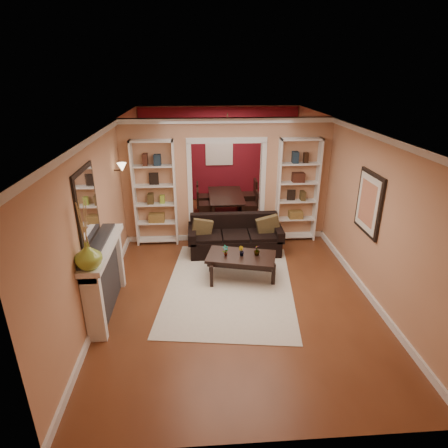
{
  "coord_description": "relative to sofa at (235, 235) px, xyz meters",
  "views": [
    {
      "loc": [
        -0.61,
        -6.71,
        3.61
      ],
      "look_at": [
        -0.19,
        -0.8,
        1.16
      ],
      "focal_mm": 30.0,
      "sensor_mm": 36.0,
      "label": 1
    }
  ],
  "objects": [
    {
      "name": "floor",
      "position": [
        -0.13,
        -0.45,
        -0.38
      ],
      "size": [
        8.0,
        8.0,
        0.0
      ],
      "primitive_type": "plane",
      "color": "brown",
      "rests_on": "ground"
    },
    {
      "name": "ceiling",
      "position": [
        -0.13,
        -0.45,
        2.32
      ],
      "size": [
        8.0,
        8.0,
        0.0
      ],
      "primitive_type": "plane",
      "rotation": [
        3.14,
        0.0,
        0.0
      ],
      "color": "white",
      "rests_on": "ground"
    },
    {
      "name": "wall_back",
      "position": [
        -0.13,
        3.55,
        0.97
      ],
      "size": [
        8.0,
        0.0,
        8.0
      ],
      "primitive_type": "plane",
      "rotation": [
        1.57,
        0.0,
        0.0
      ],
      "color": "tan",
      "rests_on": "ground"
    },
    {
      "name": "wall_front",
      "position": [
        -0.13,
        -4.45,
        0.97
      ],
      "size": [
        8.0,
        0.0,
        8.0
      ],
      "primitive_type": "plane",
      "rotation": [
        -1.57,
        0.0,
        0.0
      ],
      "color": "tan",
      "rests_on": "ground"
    },
    {
      "name": "wall_left",
      "position": [
        -2.38,
        -0.45,
        0.97
      ],
      "size": [
        0.0,
        8.0,
        8.0
      ],
      "primitive_type": "plane",
      "rotation": [
        1.57,
        0.0,
        1.57
      ],
      "color": "tan",
      "rests_on": "ground"
    },
    {
      "name": "wall_right",
      "position": [
        2.12,
        -0.45,
        0.97
      ],
      "size": [
        0.0,
        8.0,
        8.0
      ],
      "primitive_type": "plane",
      "rotation": [
        1.57,
        0.0,
        -1.57
      ],
      "color": "tan",
      "rests_on": "ground"
    },
    {
      "name": "partition_wall",
      "position": [
        -0.13,
        0.75,
        0.97
      ],
      "size": [
        4.5,
        0.15,
        2.7
      ],
      "primitive_type": "cube",
      "color": "tan",
      "rests_on": "floor"
    },
    {
      "name": "red_back_panel",
      "position": [
        -0.13,
        3.52,
        0.94
      ],
      "size": [
        4.44,
        0.04,
        2.64
      ],
      "primitive_type": "cube",
      "color": "maroon",
      "rests_on": "floor"
    },
    {
      "name": "dining_window",
      "position": [
        -0.13,
        3.48,
        1.17
      ],
      "size": [
        0.78,
        0.03,
        0.98
      ],
      "primitive_type": "cube",
      "color": "#8CA5CC",
      "rests_on": "wall_back"
    },
    {
      "name": "area_rug",
      "position": [
        -0.23,
        -1.37,
        -0.38
      ],
      "size": [
        2.61,
        3.37,
        0.01
      ],
      "primitive_type": "cube",
      "rotation": [
        0.0,
        0.0,
        -0.13
      ],
      "color": "beige",
      "rests_on": "floor"
    },
    {
      "name": "sofa",
      "position": [
        0.0,
        0.0,
        0.0
      ],
      "size": [
        1.96,
        0.85,
        0.77
      ],
      "primitive_type": "cube",
      "color": "black",
      "rests_on": "floor"
    },
    {
      "name": "pillow_left",
      "position": [
        -0.7,
        -0.02,
        0.2
      ],
      "size": [
        0.42,
        0.17,
        0.41
      ],
      "primitive_type": "cube",
      "rotation": [
        0.0,
        0.0,
        0.12
      ],
      "color": "brown",
      "rests_on": "sofa"
    },
    {
      "name": "pillow_right",
      "position": [
        0.7,
        -0.02,
        0.22
      ],
      "size": [
        0.47,
        0.18,
        0.46
      ],
      "primitive_type": "cube",
      "rotation": [
        0.0,
        0.0,
        0.1
      ],
      "color": "brown",
      "rests_on": "sofa"
    },
    {
      "name": "coffee_table",
      "position": [
        0.0,
        -1.1,
        -0.15
      ],
      "size": [
        1.36,
        0.95,
        0.47
      ],
      "primitive_type": "cube",
      "rotation": [
        0.0,
        0.0,
        -0.24
      ],
      "color": "black",
      "rests_on": "floor"
    },
    {
      "name": "plant_left",
      "position": [
        -0.28,
        -1.1,
        0.19
      ],
      "size": [
        0.13,
        0.12,
        0.21
      ],
      "primitive_type": "imported",
      "rotation": [
        0.0,
        0.0,
        0.46
      ],
      "color": "#336626",
      "rests_on": "coffee_table"
    },
    {
      "name": "plant_center",
      "position": [
        0.0,
        -1.1,
        0.17
      ],
      "size": [
        0.13,
        0.12,
        0.18
      ],
      "primitive_type": "imported",
      "rotation": [
        0.0,
        0.0,
        2.49
      ],
      "color": "#336626",
      "rests_on": "coffee_table"
    },
    {
      "name": "plant_right",
      "position": [
        0.29,
        -1.1,
        0.18
      ],
      "size": [
        0.15,
        0.15,
        0.19
      ],
      "primitive_type": "imported",
      "rotation": [
        0.0,
        0.0,
        4.02
      ],
      "color": "#336626",
      "rests_on": "coffee_table"
    },
    {
      "name": "bookshelf_left",
      "position": [
        -1.68,
        0.58,
        0.77
      ],
      "size": [
        0.9,
        0.3,
        2.3
      ],
      "primitive_type": "cube",
      "color": "white",
      "rests_on": "floor"
    },
    {
      "name": "bookshelf_right",
      "position": [
        1.42,
        0.58,
        0.77
      ],
      "size": [
        0.9,
        0.3,
        2.3
      ],
      "primitive_type": "cube",
      "color": "white",
      "rests_on": "floor"
    },
    {
      "name": "fireplace",
      "position": [
        -2.22,
        -1.95,
        0.2
      ],
      "size": [
        0.32,
        1.7,
        1.16
      ],
      "primitive_type": "cube",
      "color": "white",
      "rests_on": "floor"
    },
    {
      "name": "vase",
      "position": [
        -2.22,
        -2.65,
        0.96
      ],
      "size": [
        0.47,
        0.47,
        0.37
      ],
      "primitive_type": "imported",
      "rotation": [
        0.0,
        0.0,
        0.4
      ],
      "color": "#8FB239",
      "rests_on": "fireplace"
    },
    {
      "name": "mirror",
      "position": [
        -2.36,
        -1.95,
        1.42
      ],
      "size": [
        0.03,
        0.95,
        1.1
      ],
      "primitive_type": "cube",
      "color": "silver",
      "rests_on": "wall_left"
    },
    {
      "name": "wall_sconce",
      "position": [
        -2.28,
        0.1,
        1.45
      ],
      "size": [
        0.18,
        0.18,
        0.22
      ],
      "primitive_type": "cube",
      "color": "#FFE0A5",
      "rests_on": "wall_left"
    },
    {
      "name": "framed_art",
      "position": [
        2.08,
        -1.45,
        1.17
      ],
      "size": [
        0.04,
        0.85,
        1.05
      ],
      "primitive_type": "cube",
      "color": "black",
      "rests_on": "wall_right"
    },
    {
      "name": "dining_table",
      "position": [
        0.0,
        2.2,
        -0.1
      ],
      "size": [
        1.6,
        0.89,
        0.56
      ],
      "primitive_type": "imported",
      "rotation": [
        0.0,
        0.0,
        1.57
      ],
      "color": "black",
      "rests_on": "floor"
    },
    {
      "name": "dining_chair_nw",
      "position": [
        -0.55,
        1.9,
        0.03
      ],
      "size": [
        0.53,
        0.53,
        0.84
      ],
      "primitive_type": "cube",
      "rotation": [
        0.0,
        0.0,
        1.94
      ],
      "color": "black",
      "rests_on": "floor"
    },
    {
      "name": "dining_chair_ne",
      "position": [
        0.55,
        1.9,
        -0.0
      ],
      "size": [
        0.38,
        0.38,
        0.76
      ],
      "primitive_type": "cube",
      "rotation": [
        0.0,
        0.0,
        -1.59
      ],
      "color": "black",
      "rests_on": "floor"
    },
    {
      "name": "dining_chair_sw",
      "position": [
        -0.55,
        2.5,
        0.04
      ],
      "size": [
        0.46,
        0.46,
        0.85
      ],
      "primitive_type": "cube",
      "rotation": [
        0.0,
        0.0,
        1.69
      ],
      "color": "black",
      "rests_on": "floor"
    },
    {
      "name": "dining_chair_se",
      "position": [
        0.55,
        2.5,
        0.07
      ],
      "size": [
        0.57,
        0.57,
        0.9
      ],
      "primitive_type": "cube",
      "rotation": [
        0.0,
        0.0,
        -1.92
      ],
      "color": "black",
      "rests_on": "floor"
    },
    {
      "name": "chandelier",
      "position": [
        -0.13,
        2.25,
        1.64
      ],
      "size": [
        0.5,
        0.5,
        0.3
      ],
      "primitive_type": "cube",
      "color": "#352418",
      "rests_on": "ceiling"
    }
  ]
}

